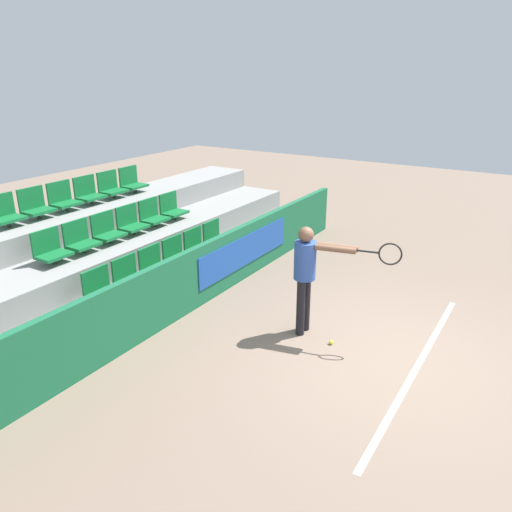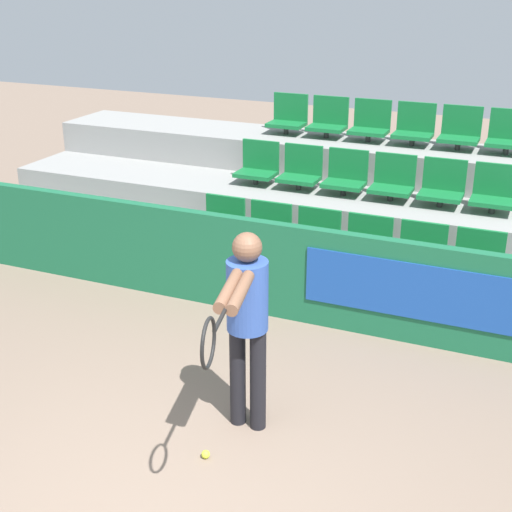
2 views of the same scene
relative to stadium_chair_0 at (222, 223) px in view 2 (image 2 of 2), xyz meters
name	(u,v)px [view 2 (image 2 of 2)]	position (x,y,z in m)	size (l,w,h in m)	color
barrier_wall	(322,278)	(1.50, -0.75, -0.13)	(10.09, 0.14, 1.05)	#19603D
bleacher_tier_front	(336,282)	(1.47, -0.13, -0.44)	(9.69, 1.08, 0.43)	gray
bleacher_tier_middle	(363,232)	(1.47, 0.96, -0.23)	(9.69, 1.08, 0.87)	gray
bleacher_tier_back	(385,192)	(1.47, 2.04, -0.01)	(9.69, 1.08, 1.30)	gray
stadium_chair_0	(222,223)	(0.00, 0.00, 0.00)	(0.50, 0.38, 0.54)	#333333
stadium_chair_1	(268,230)	(0.59, 0.00, 0.00)	(0.50, 0.38, 0.54)	#333333
stadium_chair_2	(316,237)	(1.17, 0.00, 0.00)	(0.50, 0.38, 0.54)	#333333
stadium_chair_3	(367,245)	(1.76, 0.00, 0.00)	(0.50, 0.38, 0.54)	#333333
stadium_chair_4	(421,253)	(2.35, 0.00, 0.00)	(0.50, 0.38, 0.54)	#333333
stadium_chair_5	(478,261)	(2.94, 0.00, 0.00)	(0.50, 0.38, 0.54)	#333333
stadium_chair_6	(258,166)	(0.00, 1.08, 0.43)	(0.50, 0.38, 0.54)	#333333
stadium_chair_7	(301,171)	(0.59, 1.08, 0.43)	(0.50, 0.38, 0.54)	#333333
stadium_chair_8	(346,176)	(1.17, 1.08, 0.43)	(0.50, 0.38, 0.54)	#333333
stadium_chair_9	(393,181)	(1.76, 1.08, 0.43)	(0.50, 0.38, 0.54)	#333333
stadium_chair_10	(442,187)	(2.35, 1.08, 0.43)	(0.50, 0.38, 0.54)	#333333
stadium_chair_11	(494,192)	(2.94, 1.08, 0.43)	(0.50, 0.38, 0.54)	#333333
stadium_chair_12	(288,117)	(0.00, 2.17, 0.87)	(0.50, 0.38, 0.54)	#333333
stadium_chair_13	(328,120)	(0.59, 2.17, 0.87)	(0.50, 0.38, 0.54)	#333333
stadium_chair_14	(370,124)	(1.17, 2.17, 0.87)	(0.50, 0.38, 0.54)	#333333
stadium_chair_15	(414,128)	(1.76, 2.17, 0.87)	(0.50, 0.38, 0.54)	#333333
stadium_chair_16	(460,131)	(2.35, 2.17, 0.87)	(0.50, 0.38, 0.54)	#333333
stadium_chair_17	(508,135)	(2.94, 2.17, 0.87)	(0.50, 0.38, 0.54)	#333333
tennis_player	(246,314)	(1.52, -2.74, 0.38)	(0.46, 1.48, 1.68)	black
tennis_ball	(206,454)	(1.38, -3.20, -0.63)	(0.07, 0.07, 0.07)	#CCDB33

